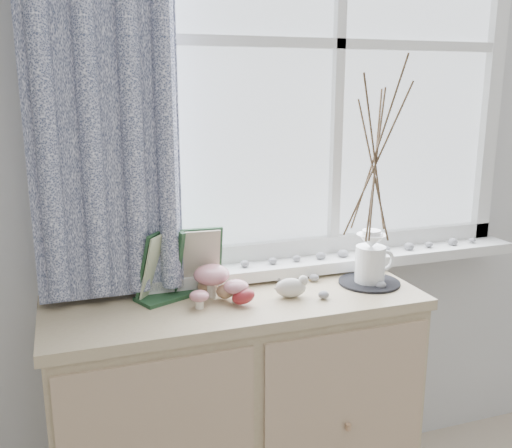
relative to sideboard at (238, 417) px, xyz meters
The scene contains 8 objects.
sideboard is the anchor object (origin of this frame).
botanical_book 0.57m from the sideboard, 159.46° to the left, with size 0.32×0.13×0.23m, color #204226, non-canonical shape.
toadstool_cluster 0.49m from the sideboard, 169.71° to the left, with size 0.19×0.17×0.11m.
wooden_eggs 0.45m from the sideboard, behind, with size 0.14×0.18×0.07m.
songbird_figurine 0.49m from the sideboard, 15.47° to the right, with size 0.13×0.06×0.07m, color beige, non-canonical shape.
crocheted_doily 0.64m from the sideboard, ahead, with size 0.21×0.21×0.01m, color black.
twig_pitcher 0.98m from the sideboard, ahead, with size 0.29×0.29×0.77m.
sideboard_pebbles 0.53m from the sideboard, ahead, with size 0.34×0.23×0.02m.
Camera 1 is at (-0.65, 0.12, 1.51)m, focal length 40.00 mm.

